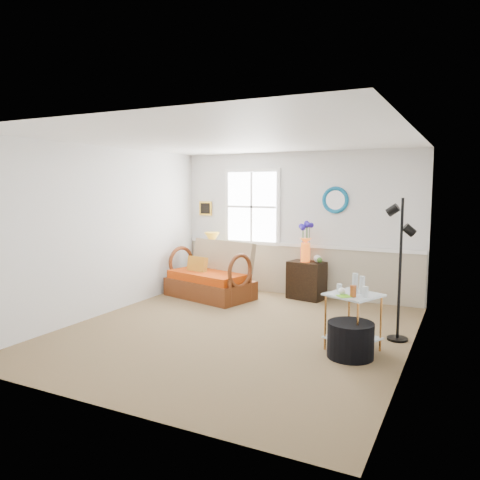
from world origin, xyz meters
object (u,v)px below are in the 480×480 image
at_px(loveseat, 210,270).
at_px(ottoman, 351,340).
at_px(lamp_stand, 211,275).
at_px(cabinet, 306,280).
at_px(floor_lamp, 400,270).
at_px(side_table, 353,322).

distance_m(loveseat, ottoman, 3.50).
xyz_separation_m(loveseat, lamp_stand, (-0.30, 0.59, -0.21)).
relative_size(cabinet, floor_lamp, 0.36).
bearing_deg(floor_lamp, loveseat, 168.95).
bearing_deg(cabinet, floor_lamp, -32.02).
relative_size(loveseat, floor_lamp, 0.83).
bearing_deg(floor_lamp, lamp_stand, 162.00).
relative_size(loveseat, cabinet, 2.30).
bearing_deg(side_table, lamp_stand, 145.96).
height_order(loveseat, ottoman, loveseat).
distance_m(loveseat, cabinet, 1.73).
relative_size(lamp_stand, floor_lamp, 0.31).
relative_size(lamp_stand, side_table, 0.82).
height_order(loveseat, side_table, loveseat).
height_order(cabinet, ottoman, cabinet).
distance_m(lamp_stand, side_table, 3.90).
xyz_separation_m(cabinet, floor_lamp, (1.78, -1.62, 0.59)).
bearing_deg(side_table, ottoman, -82.55).
bearing_deg(lamp_stand, ottoman, -36.57).
distance_m(cabinet, side_table, 2.64).
xyz_separation_m(side_table, ottoman, (0.03, -0.24, -0.14)).
relative_size(lamp_stand, cabinet, 0.87).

